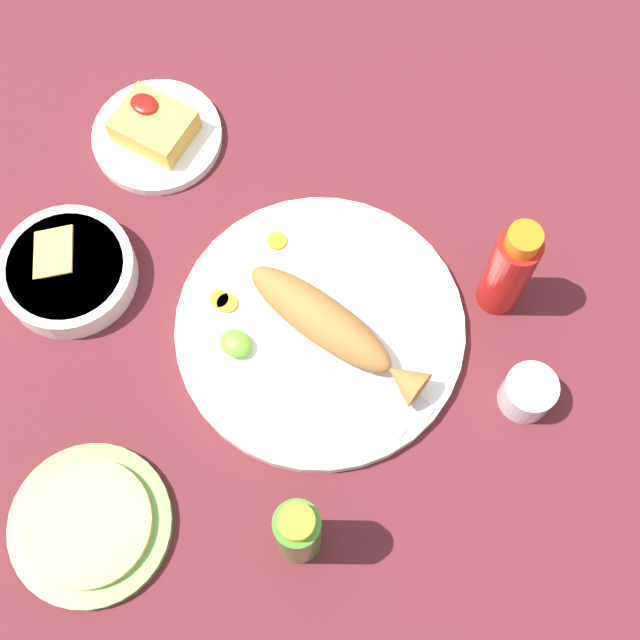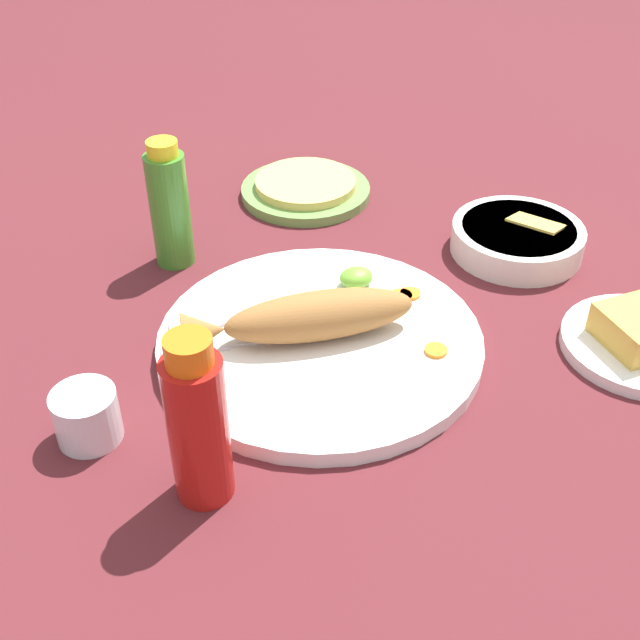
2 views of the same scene
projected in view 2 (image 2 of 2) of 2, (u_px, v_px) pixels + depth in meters
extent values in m
plane|color=#561E23|center=(320.00, 348.00, 0.87)|extent=(4.00, 4.00, 0.00)
cylinder|color=white|center=(320.00, 341.00, 0.87)|extent=(0.35, 0.35, 0.02)
ellipsoid|color=#996633|center=(320.00, 315.00, 0.85)|extent=(0.21, 0.09, 0.05)
cone|color=#996633|center=(204.00, 332.00, 0.82)|extent=(0.05, 0.05, 0.05)
cube|color=silver|center=(282.00, 337.00, 0.86)|extent=(0.11, 0.03, 0.00)
cube|color=silver|center=(195.00, 348.00, 0.84)|extent=(0.07, 0.03, 0.00)
cube|color=silver|center=(284.00, 312.00, 0.89)|extent=(0.11, 0.03, 0.00)
cube|color=silver|center=(201.00, 323.00, 0.88)|extent=(0.07, 0.03, 0.00)
cylinder|color=orange|center=(436.00, 350.00, 0.84)|extent=(0.02, 0.02, 0.00)
cylinder|color=orange|center=(410.00, 294.00, 0.92)|extent=(0.02, 0.02, 0.00)
cylinder|color=orange|center=(401.00, 296.00, 0.92)|extent=(0.03, 0.03, 0.00)
ellipsoid|color=#6BB233|center=(356.00, 277.00, 0.93)|extent=(0.04, 0.03, 0.02)
cylinder|color=#B21914|center=(199.00, 430.00, 0.67)|extent=(0.05, 0.05, 0.15)
cylinder|color=orange|center=(188.00, 351.00, 0.62)|extent=(0.04, 0.04, 0.02)
cylinder|color=#3D8428|center=(170.00, 210.00, 0.97)|extent=(0.05, 0.05, 0.14)
cylinder|color=yellow|center=(162.00, 148.00, 0.92)|extent=(0.04, 0.04, 0.02)
cylinder|color=silver|center=(87.00, 416.00, 0.75)|extent=(0.06, 0.06, 0.05)
cylinder|color=white|center=(89.00, 427.00, 0.76)|extent=(0.05, 0.05, 0.02)
cylinder|color=white|center=(517.00, 239.00, 1.02)|extent=(0.17, 0.17, 0.04)
cylinder|color=olive|center=(518.00, 231.00, 1.01)|extent=(0.14, 0.14, 0.01)
cube|color=gold|center=(539.00, 221.00, 1.02)|extent=(0.10, 0.09, 0.02)
cylinder|color=#6B9E4C|center=(306.00, 191.00, 1.15)|extent=(0.18, 0.18, 0.01)
cylinder|color=#E0C666|center=(306.00, 183.00, 1.14)|extent=(0.14, 0.14, 0.01)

